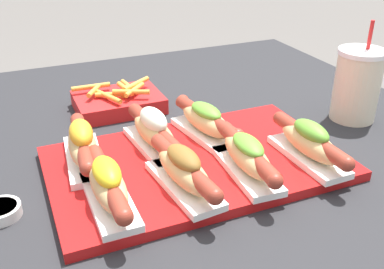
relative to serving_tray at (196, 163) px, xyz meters
The scene contains 12 objects.
patio_table 0.38m from the serving_tray, 63.98° to the left, with size 1.10×1.17×0.71m.
serving_tray is the anchor object (origin of this frame).
hot_dog_0 0.19m from the serving_tray, 157.97° to the right, with size 0.06×0.21×0.07m.
hot_dog_1 0.10m from the serving_tray, 125.99° to the right, with size 0.08×0.21×0.07m.
hot_dog_2 0.11m from the serving_tray, 51.98° to the right, with size 0.07×0.21×0.07m.
hot_dog_3 0.20m from the serving_tray, 23.33° to the right, with size 0.06×0.21×0.07m.
hot_dog_4 0.20m from the serving_tray, 160.05° to the left, with size 0.08×0.21×0.08m.
hot_dog_5 0.10m from the serving_tray, 128.96° to the left, with size 0.07×0.21×0.08m.
hot_dog_6 0.10m from the serving_tray, 52.54° to the left, with size 0.09×0.21×0.07m.
sauce_bowl 0.33m from the serving_tray, behind, with size 0.06×0.06×0.02m.
drink_cup 0.41m from the serving_tray, ahead, with size 0.10×0.10×0.22m.
fries_basket 0.32m from the serving_tray, 101.14° to the left, with size 0.19×0.14×0.06m.
Camera 1 is at (-0.33, -0.75, 1.14)m, focal length 42.00 mm.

